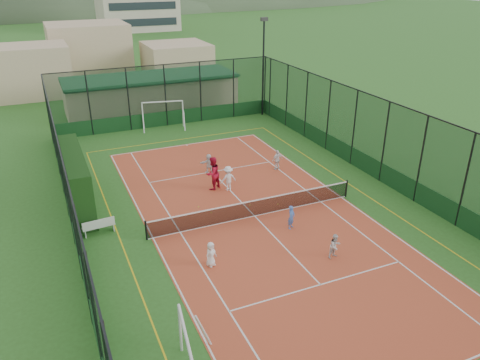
% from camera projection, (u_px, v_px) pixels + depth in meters
% --- Properties ---
extents(ground, '(300.00, 300.00, 0.00)m').
position_uv_depth(ground, '(255.00, 216.00, 24.78)').
color(ground, '#2D5D20').
rests_on(ground, ground).
extents(court_slab, '(11.17, 23.97, 0.01)m').
position_uv_depth(court_slab, '(255.00, 216.00, 24.78)').
color(court_slab, '#BC4729').
rests_on(court_slab, ground).
extents(tennis_net, '(11.67, 0.12, 1.06)m').
position_uv_depth(tennis_net, '(255.00, 207.00, 24.56)').
color(tennis_net, black).
rests_on(tennis_net, ground).
extents(perimeter_fence, '(18.12, 34.12, 5.00)m').
position_uv_depth(perimeter_fence, '(255.00, 173.00, 23.74)').
color(perimeter_fence, black).
rests_on(perimeter_fence, ground).
extents(floodlight_ne, '(0.60, 0.26, 8.25)m').
position_uv_depth(floodlight_ne, '(263.00, 68.00, 40.01)').
color(floodlight_ne, black).
rests_on(floodlight_ne, ground).
extents(clubhouse, '(15.20, 7.20, 3.15)m').
position_uv_depth(clubhouse, '(151.00, 93.00, 42.43)').
color(clubhouse, tan).
rests_on(clubhouse, ground).
extents(distant_hills, '(200.00, 60.00, 24.00)m').
position_uv_depth(distant_hills, '(55.00, 7.00, 149.61)').
color(distant_hills, '#384C33').
rests_on(distant_hills, ground).
extents(hedge_left, '(1.03, 6.87, 3.00)m').
position_uv_depth(hedge_left, '(77.00, 179.00, 25.46)').
color(hedge_left, black).
rests_on(hedge_left, ground).
extents(white_bench, '(1.60, 0.55, 0.88)m').
position_uv_depth(white_bench, '(99.00, 226.00, 23.02)').
color(white_bench, white).
rests_on(white_bench, ground).
extents(futsal_goal_near, '(3.14, 1.31, 1.97)m').
position_uv_depth(futsal_goal_near, '(188.00, 360.00, 14.45)').
color(futsal_goal_near, white).
rests_on(futsal_goal_near, ground).
extents(futsal_goal_far, '(3.47, 1.65, 2.16)m').
position_uv_depth(futsal_goal_far, '(163.00, 115.00, 37.93)').
color(futsal_goal_far, white).
rests_on(futsal_goal_far, ground).
extents(child_near_left, '(0.67, 0.58, 1.17)m').
position_uv_depth(child_near_left, '(211.00, 254.00, 20.47)').
color(child_near_left, white).
rests_on(child_near_left, court_slab).
extents(child_near_mid, '(0.54, 0.50, 1.25)m').
position_uv_depth(child_near_mid, '(291.00, 217.00, 23.41)').
color(child_near_mid, '#4977CF').
rests_on(child_near_mid, court_slab).
extents(child_near_right, '(0.64, 0.54, 1.18)m').
position_uv_depth(child_near_right, '(335.00, 246.00, 21.05)').
color(child_near_right, silver).
rests_on(child_near_right, court_slab).
extents(child_far_left, '(0.99, 0.59, 1.50)m').
position_uv_depth(child_far_left, '(228.00, 178.00, 27.36)').
color(child_far_left, white).
rests_on(child_far_left, court_slab).
extents(child_far_right, '(0.82, 0.44, 1.33)m').
position_uv_depth(child_far_right, '(277.00, 160.00, 30.21)').
color(child_far_right, white).
rests_on(child_far_right, court_slab).
extents(child_far_back, '(1.16, 0.40, 1.24)m').
position_uv_depth(child_far_back, '(209.00, 163.00, 29.80)').
color(child_far_back, silver).
rests_on(child_far_back, court_slab).
extents(coach, '(1.22, 1.13, 2.01)m').
position_uv_depth(coach, '(213.00, 173.00, 27.41)').
color(coach, red).
rests_on(coach, court_slab).
extents(tennis_balls, '(4.23, 1.54, 0.07)m').
position_uv_depth(tennis_balls, '(235.00, 207.00, 25.63)').
color(tennis_balls, '#CCE033').
rests_on(tennis_balls, court_slab).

